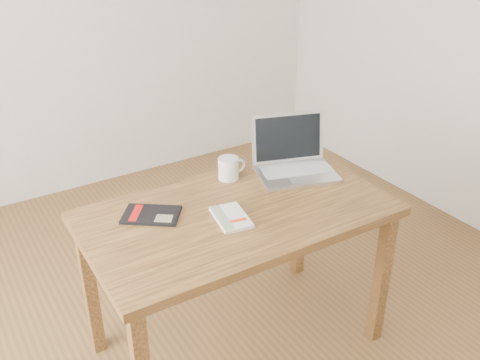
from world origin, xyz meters
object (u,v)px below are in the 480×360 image
black_guidebook (151,215)px  coffee_mug (229,168)px  white_guidebook (231,217)px  laptop (294,161)px  desk (238,227)px

black_guidebook → coffee_mug: size_ratio=1.99×
white_guidebook → black_guidebook: white_guidebook is taller
laptop → coffee_mug: size_ratio=3.16×
desk → white_guidebook: (-0.06, -0.05, 0.10)m
laptop → coffee_mug: (-0.30, 0.10, -0.00)m
desk → black_guidebook: black_guidebook is taller
desk → laptop: bearing=22.5°
laptop → coffee_mug: laptop is taller
white_guidebook → coffee_mug: 0.37m
desk → white_guidebook: size_ratio=5.82×
desk → black_guidebook: size_ratio=4.70×
black_guidebook → laptop: (0.75, 0.02, 0.05)m
desk → laptop: size_ratio=2.97×
white_guidebook → desk: bearing=50.0°
white_guidebook → laptop: size_ratio=0.51×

